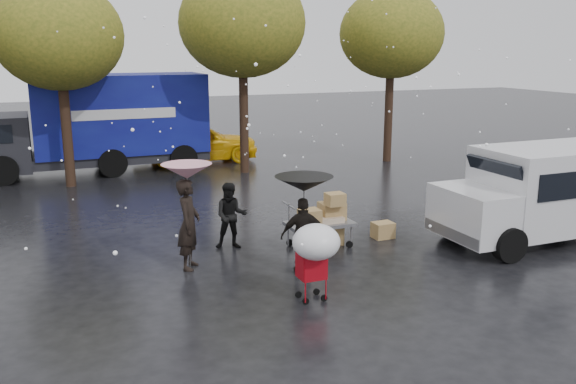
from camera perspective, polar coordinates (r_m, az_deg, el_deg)
name	(u,v)px	position (r m, az deg, el deg)	size (l,w,h in m)	color
ground	(284,273)	(12.41, -0.38, -7.58)	(90.00, 90.00, 0.00)	black
person_pink	(189,224)	(12.55, -9.27, -3.00)	(0.68, 0.45, 1.87)	black
person_middle	(231,216)	(13.74, -5.35, -2.23)	(0.73, 0.57, 1.51)	black
person_black	(304,236)	(12.15, 1.48, -4.14)	(0.92, 0.38, 1.56)	black
umbrella_pink	(187,171)	(12.29, -9.46, 1.91)	(1.01, 1.01, 2.19)	#4C4C4C
umbrella_black	(304,184)	(11.87, 1.51, 0.76)	(1.15, 1.15, 2.00)	#4C4C4C
vendor_cart	(323,216)	(13.79, 3.31, -2.26)	(1.52, 0.80, 1.27)	slate
shopping_cart	(315,246)	(10.67, 2.58, -5.08)	(0.84, 0.84, 1.46)	#A30914
white_van	(545,192)	(15.41, 22.90, 0.03)	(4.91, 2.18, 2.20)	silver
blue_truck	(97,124)	(23.08, -17.43, 6.11)	(8.30, 2.60, 3.50)	#0C0C65
box_ground_near	(334,234)	(14.22, 4.30, -3.93)	(0.48, 0.38, 0.43)	olive
box_ground_far	(383,230)	(14.74, 8.87, -3.54)	(0.48, 0.38, 0.38)	olive
yellow_taxi	(195,141)	(24.37, -8.72, 4.73)	(1.97, 4.90, 1.67)	yellow
tree_row	(156,29)	(21.11, -12.21, 14.68)	(21.60, 4.40, 7.12)	black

